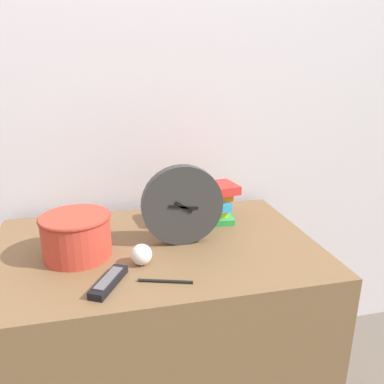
{
  "coord_description": "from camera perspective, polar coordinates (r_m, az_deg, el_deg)",
  "views": [
    {
      "loc": [
        -0.13,
        -0.76,
        1.27
      ],
      "look_at": [
        0.14,
        0.41,
        0.88
      ],
      "focal_mm": 35.0,
      "sensor_mm": 36.0,
      "label": 1
    }
  ],
  "objects": [
    {
      "name": "wall_back",
      "position": [
        1.5,
        -8.45,
        15.08
      ],
      "size": [
        6.0,
        0.04,
        2.4
      ],
      "color": "silver",
      "rests_on": "ground_plane"
    },
    {
      "name": "desk",
      "position": [
        1.42,
        -5.29,
        -21.48
      ],
      "size": [
        1.04,
        0.67,
        0.74
      ],
      "color": "brown",
      "rests_on": "ground_plane"
    },
    {
      "name": "desk_clock",
      "position": [
        1.18,
        -1.46,
        -2.07
      ],
      "size": [
        0.26,
        0.04,
        0.26
      ],
      "color": "#333333",
      "rests_on": "desk"
    },
    {
      "name": "book_stack",
      "position": [
        1.37,
        1.42,
        -1.62
      ],
      "size": [
        0.28,
        0.18,
        0.14
      ],
      "color": "green",
      "rests_on": "desk"
    },
    {
      "name": "basket",
      "position": [
        1.17,
        -17.2,
        -6.16
      ],
      "size": [
        0.21,
        0.21,
        0.13
      ],
      "color": "#C63D2D",
      "rests_on": "desk"
    },
    {
      "name": "tv_remote",
      "position": [
        1.02,
        -12.58,
        -13.18
      ],
      "size": [
        0.11,
        0.15,
        0.02
      ],
      "color": "black",
      "rests_on": "desk"
    },
    {
      "name": "crumpled_paper_ball",
      "position": [
        1.1,
        -7.72,
        -9.41
      ],
      "size": [
        0.06,
        0.06,
        0.06
      ],
      "color": "white",
      "rests_on": "desk"
    },
    {
      "name": "pen",
      "position": [
        1.02,
        -3.89,
        -13.38
      ],
      "size": [
        0.14,
        0.05,
        0.01
      ],
      "color": "black",
      "rests_on": "desk"
    }
  ]
}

